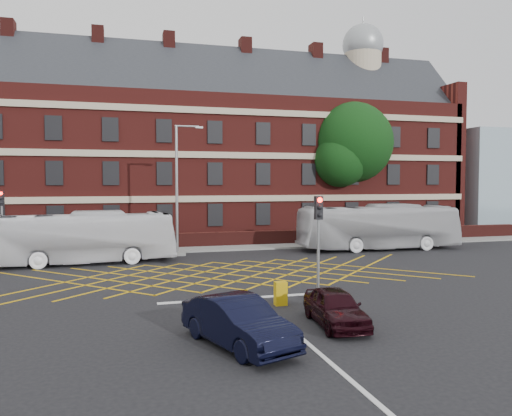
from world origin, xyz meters
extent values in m
plane|color=black|center=(0.00, 0.00, 0.00)|extent=(120.00, 120.00, 0.00)
cube|color=#5A1A17|center=(0.00, 22.00, 6.00)|extent=(50.00, 12.00, 12.00)
cube|color=black|center=(0.00, 22.00, 12.00)|extent=(51.00, 10.61, 10.61)
cube|color=#B7A88C|center=(0.00, 15.92, 7.00)|extent=(50.00, 0.18, 0.50)
cube|color=black|center=(0.00, 15.94, 5.50)|extent=(1.20, 0.14, 1.80)
cube|color=#451512|center=(-7.00, 22.00, 16.50)|extent=(1.00, 1.40, 3.20)
cylinder|color=#B7A88C|center=(18.00, 22.00, 15.00)|extent=(3.60, 3.60, 6.00)
sphere|color=gray|center=(18.00, 22.00, 18.40)|extent=(4.00, 4.00, 4.00)
cube|color=#451512|center=(0.00, 13.00, 0.55)|extent=(56.00, 0.50, 1.10)
cube|color=slate|center=(0.00, 12.00, 0.06)|extent=(60.00, 3.00, 0.12)
cube|color=#99B2BF|center=(34.00, 21.00, 5.00)|extent=(14.00, 10.00, 10.00)
cube|color=#CC990C|center=(0.00, 2.00, 0.01)|extent=(8.22, 8.22, 0.02)
cube|color=silver|center=(0.00, -3.50, 0.01)|extent=(8.00, 0.30, 0.02)
cube|color=silver|center=(0.00, -10.00, 0.01)|extent=(0.15, 14.00, 0.02)
imported|color=white|center=(-7.72, 7.56, 1.55)|extent=(11.27, 3.27, 3.10)
imported|color=#BCBCC0|center=(12.46, 8.53, 1.62)|extent=(11.78, 3.28, 3.25)
imported|color=black|center=(-2.06, -9.33, 0.73)|extent=(2.94, 4.66, 1.45)
imported|color=black|center=(1.61, -8.10, 0.62)|extent=(1.77, 3.77, 1.25)
cylinder|color=black|center=(14.29, 16.55, 3.44)|extent=(0.90, 0.90, 6.88)
sphere|color=black|center=(14.29, 16.55, 8.29)|extent=(7.03, 7.03, 7.03)
sphere|color=black|center=(12.79, 15.75, 6.68)|extent=(4.57, 4.57, 4.57)
sphere|color=black|center=(15.79, 17.35, 7.08)|extent=(4.22, 4.22, 4.22)
cube|color=slate|center=(2.37, -4.71, 0.10)|extent=(0.70, 0.70, 0.20)
cylinder|color=gray|center=(2.37, -4.71, 1.75)|extent=(0.12, 0.12, 3.50)
cube|color=black|center=(2.37, -4.71, 3.80)|extent=(0.30, 0.25, 0.95)
sphere|color=#FF0C05|center=(2.37, -4.85, 4.12)|extent=(0.20, 0.20, 0.20)
cube|color=slate|center=(-12.63, 11.33, 0.10)|extent=(0.70, 0.70, 0.20)
cylinder|color=gray|center=(-12.63, 11.33, 1.75)|extent=(0.12, 0.12, 3.50)
cube|color=black|center=(-12.63, 11.33, 3.80)|extent=(0.30, 0.25, 0.95)
sphere|color=#FF0C05|center=(-12.63, 11.19, 4.12)|extent=(0.20, 0.20, 0.20)
cube|color=slate|center=(-1.75, 9.60, 0.10)|extent=(1.00, 1.00, 0.20)
cylinder|color=gray|center=(-1.75, 9.60, 4.25)|extent=(0.18, 0.18, 8.51)
cylinder|color=gray|center=(-1.05, 9.60, 8.51)|extent=(1.60, 0.12, 0.12)
cube|color=gray|center=(-0.25, 9.60, 8.46)|extent=(0.50, 0.20, 0.12)
cube|color=#C59A0B|center=(0.68, -4.99, 0.46)|extent=(0.47, 0.35, 0.93)
camera|label=1|loc=(-5.37, -23.43, 4.85)|focal=35.00mm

